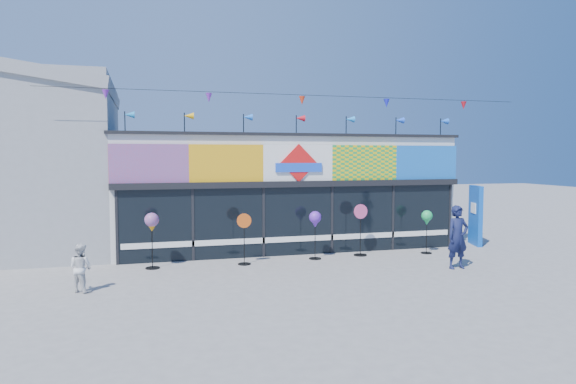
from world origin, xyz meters
name	(u,v)px	position (x,y,z in m)	size (l,w,h in m)	color
ground	(334,278)	(0.00, 0.00, 0.00)	(80.00, 80.00, 0.00)	slate
kite_shop	(279,190)	(0.00, 5.94, 2.05)	(16.00, 5.70, 5.31)	silver
blue_sign	(475,215)	(6.96, 3.50, 1.12)	(0.48, 1.11, 2.23)	#0B4BB1
spinner_0	(152,224)	(-4.77, 2.55, 1.33)	(0.42, 0.42, 1.66)	black
spinner_1	(244,238)	(-2.04, 2.38, 0.83)	(0.44, 0.40, 1.58)	black
spinner_2	(315,221)	(0.32, 2.59, 1.25)	(0.39, 0.39, 1.56)	black
spinner_3	(361,228)	(1.97, 2.74, 0.91)	(0.49, 0.44, 1.73)	black
spinner_4	(427,219)	(4.31, 2.48, 1.19)	(0.38, 0.38, 1.48)	black
adult_man	(458,237)	(3.93, 0.12, 0.94)	(0.68, 0.45, 1.87)	#13193D
child	(81,268)	(-6.50, 0.32, 0.60)	(0.58, 0.33, 1.20)	silver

